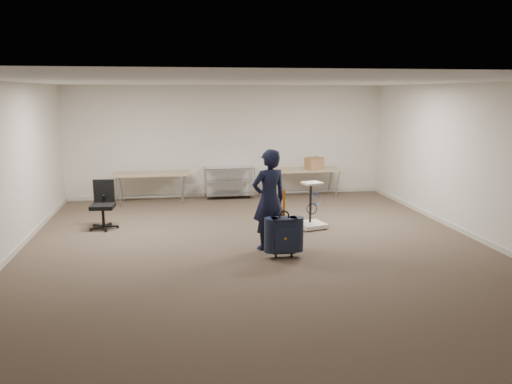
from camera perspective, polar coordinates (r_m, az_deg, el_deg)
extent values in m
plane|color=#47382B|center=(8.59, 0.13, -6.48)|extent=(9.00, 9.00, 0.00)
plane|color=silver|center=(12.69, -3.27, 5.78)|extent=(8.00, 0.00, 8.00)
plane|color=silver|center=(4.01, 11.00, -6.77)|extent=(8.00, 0.00, 8.00)
plane|color=silver|center=(9.76, 24.01, 3.13)|extent=(0.00, 9.00, 9.00)
plane|color=silver|center=(8.18, 0.14, 12.54)|extent=(8.00, 8.00, 0.00)
cube|color=beige|center=(12.89, -3.20, -0.21)|extent=(8.00, 0.02, 0.10)
cube|color=beige|center=(8.86, -26.42, -6.80)|extent=(0.02, 9.00, 0.10)
cube|color=beige|center=(10.02, 23.34, -4.53)|extent=(0.02, 9.00, 0.10)
cube|color=tan|center=(12.18, -11.88, 2.05)|extent=(1.80, 0.75, 0.03)
cylinder|color=gray|center=(12.28, -11.77, -0.54)|extent=(1.50, 0.02, 0.02)
cylinder|color=gray|center=(12.00, -15.44, -0.02)|extent=(0.13, 0.04, 0.69)
cylinder|color=gray|center=(11.93, -8.26, 0.21)|extent=(0.13, 0.04, 0.69)
cylinder|color=gray|center=(12.59, -15.17, 0.51)|extent=(0.13, 0.04, 0.69)
cylinder|color=gray|center=(12.52, -8.33, 0.73)|extent=(0.13, 0.04, 0.69)
cube|color=tan|center=(12.59, 5.68, 2.54)|extent=(1.80, 0.75, 0.03)
cylinder|color=gray|center=(12.69, 5.63, 0.03)|extent=(1.50, 0.02, 0.02)
cylinder|color=gray|center=(12.19, 2.60, 0.55)|extent=(0.13, 0.04, 0.69)
cylinder|color=gray|center=(12.59, 9.30, 0.76)|extent=(0.13, 0.04, 0.69)
cylinder|color=gray|center=(12.77, 2.04, 1.05)|extent=(0.13, 0.04, 0.69)
cylinder|color=gray|center=(13.15, 8.46, 1.23)|extent=(0.13, 0.04, 0.69)
cylinder|color=#BBBDC2|center=(12.27, -5.74, 0.82)|extent=(0.02, 0.02, 0.80)
cylinder|color=#BBBDC2|center=(12.40, -0.19, 0.99)|extent=(0.02, 0.02, 0.80)
cylinder|color=#BBBDC2|center=(12.71, -5.87, 1.19)|extent=(0.02, 0.02, 0.80)
cylinder|color=#BBBDC2|center=(12.84, -0.52, 1.35)|extent=(0.02, 0.02, 0.80)
cube|color=#BBBDC2|center=(12.59, -3.05, -0.25)|extent=(1.20, 0.45, 0.02)
cube|color=#BBBDC2|center=(12.53, -3.07, 1.32)|extent=(1.20, 0.45, 0.02)
cube|color=#BBBDC2|center=(12.47, -3.09, 2.81)|extent=(1.20, 0.45, 0.01)
imported|color=black|center=(8.37, 1.50, -0.88)|extent=(0.72, 0.58, 1.71)
cube|color=black|center=(8.04, 3.20, -4.88)|extent=(0.41, 0.25, 0.56)
cube|color=black|center=(8.15, 3.15, -6.83)|extent=(0.37, 0.17, 0.03)
cylinder|color=black|center=(8.12, 2.28, -7.28)|extent=(0.03, 0.08, 0.07)
cylinder|color=black|center=(8.17, 4.07, -7.18)|extent=(0.03, 0.08, 0.07)
torus|color=black|center=(7.96, 3.23, -2.73)|extent=(0.18, 0.03, 0.18)
cube|color=orange|center=(7.93, 3.22, -1.27)|extent=(0.04, 0.01, 0.43)
cylinder|color=black|center=(10.24, -16.99, -3.79)|extent=(0.57, 0.57, 0.09)
cylinder|color=black|center=(10.19, -17.06, -2.73)|extent=(0.06, 0.06, 0.38)
cube|color=black|center=(10.14, -17.13, -1.58)|extent=(0.47, 0.47, 0.08)
cube|color=black|center=(10.29, -16.99, 0.12)|extent=(0.40, 0.08, 0.46)
cube|color=beige|center=(9.91, 6.34, -3.75)|extent=(0.61, 0.61, 0.08)
cylinder|color=black|center=(9.69, 5.52, -4.34)|extent=(0.06, 0.06, 0.04)
cylinder|color=black|center=(9.85, 6.32, -1.22)|extent=(0.05, 0.05, 0.80)
cube|color=beige|center=(9.73, 6.45, 1.00)|extent=(0.41, 0.38, 0.04)
torus|color=#2355B2|center=(9.72, 6.82, -0.80)|extent=(0.27, 0.17, 0.24)
cube|color=olive|center=(12.58, 6.66, 3.28)|extent=(0.48, 0.42, 0.30)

